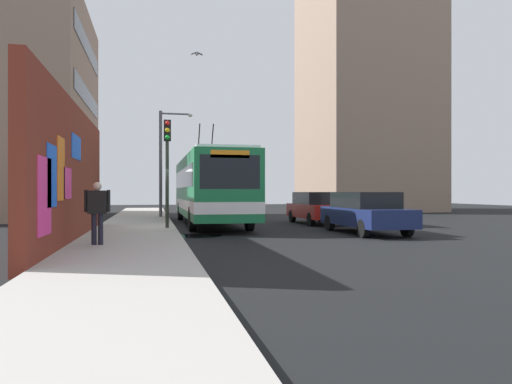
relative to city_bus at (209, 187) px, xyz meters
The scene contains 13 objects.
ground_plane 3.91m from the city_bus, 148.54° to the left, with size 80.00×80.00×0.00m, color black.
sidewalk_slab 4.83m from the city_bus, 130.87° to the left, with size 48.00×3.20×0.15m, color #ADA8A0.
graffiti_wall 9.22m from the city_bus, 146.04° to the left, with size 12.65×0.32×4.27m.
building_far_left 14.91m from the city_bus, 51.16° to the left, with size 12.94×8.48×13.28m.
building_far_right 23.09m from the city_bus, 45.38° to the right, with size 10.56×9.51×21.21m.
city_bus is the anchor object (origin of this frame).
parked_car_navy 8.29m from the city_bus, 140.78° to the right, with size 4.87×1.87×1.58m.
parked_car_red 5.35m from the city_bus, 98.09° to the right, with size 4.57×1.76×1.58m.
pedestrian_near_wall 10.59m from the city_bus, 156.56° to the left, with size 0.23×0.68×1.70m.
traffic_light 4.60m from the city_bus, 151.02° to the left, with size 0.49×0.28×4.33m.
street_lamp 5.75m from the city_bus, 21.74° to the left, with size 0.44×1.95×6.15m.
flying_pigeons 6.29m from the city_bus, 141.67° to the left, with size 0.32×0.55×0.15m.
curbside_puddle 6.41m from the city_bus, 168.72° to the left, with size 1.86×1.86×0.00m, color black.
Camera 1 is at (-20.44, 0.95, 1.59)m, focal length 33.74 mm.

